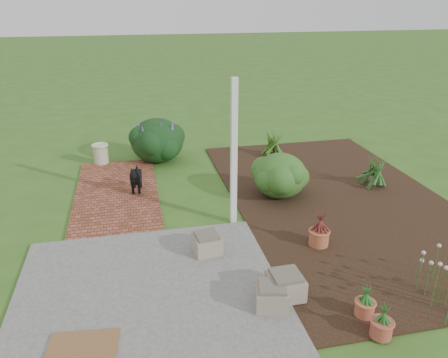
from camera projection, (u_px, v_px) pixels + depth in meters
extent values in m
plane|color=#335A1C|center=(218.00, 226.00, 7.47)|extent=(80.00, 80.00, 0.00)
cube|color=#595956|center=(150.00, 300.00, 5.64)|extent=(3.50, 3.50, 0.04)
cube|color=brown|center=(117.00, 192.00, 8.71)|extent=(1.60, 3.50, 0.04)
cube|color=black|center=(339.00, 200.00, 8.40)|extent=(4.00, 7.00, 0.03)
cube|color=white|center=(234.00, 155.00, 7.13)|extent=(0.10, 0.10, 2.50)
cube|color=gray|center=(285.00, 286.00, 5.64)|extent=(0.44, 0.44, 0.29)
cube|color=#746957|center=(272.00, 297.00, 5.46)|extent=(0.48, 0.48, 0.27)
cube|color=gray|center=(207.00, 244.00, 6.62)|extent=(0.44, 0.44, 0.26)
cube|color=brown|center=(83.00, 347.00, 4.85)|extent=(0.82, 0.57, 0.02)
cube|color=black|center=(136.00, 177.00, 8.64)|extent=(0.24, 0.43, 0.18)
cylinder|color=black|center=(133.00, 189.00, 8.57)|extent=(0.05, 0.05, 0.20)
cylinder|color=black|center=(139.00, 189.00, 8.58)|extent=(0.05, 0.05, 0.20)
cylinder|color=black|center=(135.00, 183.00, 8.84)|extent=(0.05, 0.05, 0.20)
cylinder|color=black|center=(141.00, 183.00, 8.85)|extent=(0.05, 0.05, 0.20)
sphere|color=black|center=(134.00, 175.00, 8.35)|extent=(0.17, 0.17, 0.17)
cone|color=black|center=(137.00, 167.00, 8.79)|extent=(0.08, 0.13, 0.15)
cylinder|color=beige|center=(101.00, 154.00, 10.10)|extent=(0.36, 0.36, 0.44)
ellipsoid|color=#1F3D13|center=(280.00, 174.00, 8.41)|extent=(1.27, 1.27, 0.87)
cylinder|color=#A85A39|center=(319.00, 238.00, 6.83)|extent=(0.37, 0.37, 0.25)
cylinder|color=#B2593C|center=(365.00, 308.00, 5.33)|extent=(0.29, 0.29, 0.20)
cylinder|color=#A54838|center=(381.00, 329.00, 4.99)|extent=(0.33, 0.33, 0.21)
ellipsoid|color=black|center=(157.00, 139.00, 10.25)|extent=(1.28, 1.28, 1.05)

